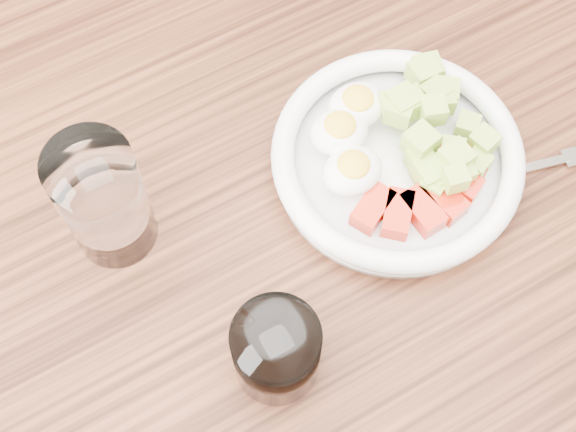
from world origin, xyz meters
name	(u,v)px	position (x,y,z in m)	size (l,w,h in m)	color
ground	(295,402)	(0.00, 0.00, 0.00)	(4.00, 4.00, 0.00)	brown
dining_table	(301,270)	(0.00, 0.00, 0.67)	(1.50, 0.90, 0.77)	brown
bowl	(397,155)	(0.12, 0.02, 0.79)	(0.25, 0.25, 0.06)	white
fork	(504,174)	(0.21, -0.05, 0.77)	(0.18, 0.06, 0.01)	black
water_glass	(103,200)	(-0.15, 0.09, 0.84)	(0.08, 0.08, 0.14)	white
coffee_glass	(276,351)	(-0.08, -0.10, 0.81)	(0.08, 0.08, 0.09)	white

